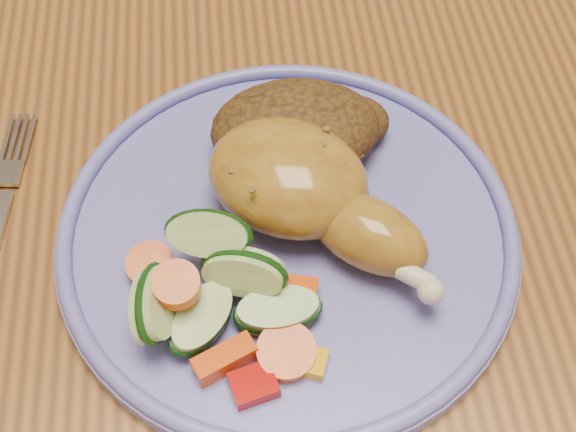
{
  "coord_description": "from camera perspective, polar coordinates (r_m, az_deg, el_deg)",
  "views": [
    {
      "loc": [
        -0.08,
        -0.36,
        1.16
      ],
      "look_at": [
        -0.05,
        -0.09,
        0.78
      ],
      "focal_mm": 50.0,
      "sensor_mm": 36.0,
      "label": 1
    }
  ],
  "objects": [
    {
      "name": "plate",
      "position": [
        0.49,
        -0.0,
        -1.43
      ],
      "size": [
        0.28,
        0.28,
        0.01
      ],
      "primitive_type": "cylinder",
      "color": "#5F5FB3",
      "rests_on": "dining_table"
    },
    {
      "name": "rice_pilaf",
      "position": [
        0.51,
        0.77,
        6.12
      ],
      "size": [
        0.12,
        0.08,
        0.05
      ],
      "color": "#4D3113",
      "rests_on": "plate"
    },
    {
      "name": "plate_rim",
      "position": [
        0.48,
        -0.0,
        -0.69
      ],
      "size": [
        0.28,
        0.28,
        0.01
      ],
      "primitive_type": "torus",
      "color": "#5F5FB3",
      "rests_on": "plate"
    },
    {
      "name": "vegetable_pile",
      "position": [
        0.44,
        -4.83,
        -5.63
      ],
      "size": [
        0.11,
        0.12,
        0.06
      ],
      "color": "#A50A05",
      "rests_on": "plate"
    },
    {
      "name": "dining_table",
      "position": [
        0.62,
        4.05,
        0.8
      ],
      "size": [
        0.9,
        1.4,
        0.75
      ],
      "color": "brown",
      "rests_on": "ground"
    },
    {
      "name": "chicken_leg",
      "position": [
        0.47,
        1.34,
        1.82
      ],
      "size": [
        0.15,
        0.15,
        0.05
      ],
      "color": "#A37322",
      "rests_on": "plate"
    }
  ]
}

